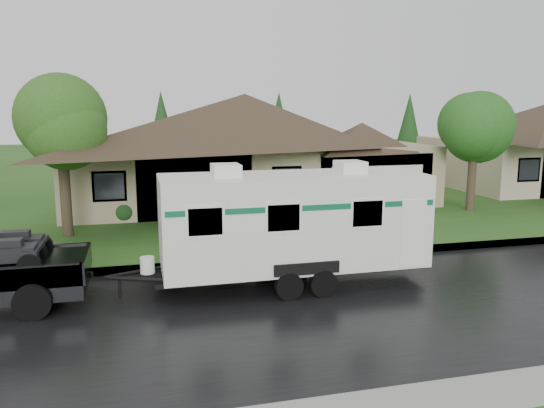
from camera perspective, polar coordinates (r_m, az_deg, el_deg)
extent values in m
plane|color=#28561A|center=(15.25, 0.32, -8.65)|extent=(140.00, 140.00, 0.00)
cube|color=black|center=(13.44, 2.51, -11.27)|extent=(140.00, 8.00, 0.01)
cube|color=gray|center=(17.32, -1.56, -6.10)|extent=(140.00, 0.50, 0.15)
cube|color=#28561A|center=(29.60, -7.01, 0.61)|extent=(140.00, 26.00, 0.15)
cube|color=tan|center=(28.73, -2.85, 3.55)|extent=(18.00, 10.00, 3.00)
pyramid|color=#37281E|center=(28.56, -2.93, 11.75)|extent=(19.44, 10.80, 2.60)
cube|color=tan|center=(27.52, 9.52, 2.83)|extent=(5.76, 4.00, 2.70)
cylinder|color=#382B1E|center=(21.59, -21.28, 0.17)|extent=(0.41, 0.41, 2.59)
sphere|color=#396B23|center=(21.32, -21.77, 7.69)|extent=(3.57, 3.57, 3.57)
cylinder|color=#382B1E|center=(27.03, 20.63, 1.92)|extent=(0.39, 0.39, 2.45)
sphere|color=#2C6A22|center=(26.82, 20.98, 7.60)|extent=(3.38, 3.38, 3.38)
sphere|color=#143814|center=(23.67, -15.62, -0.65)|extent=(1.00, 1.00, 1.00)
sphere|color=#143814|center=(23.80, -8.02, -0.32)|extent=(1.00, 1.00, 1.00)
sphere|color=#143814|center=(24.33, -0.63, 0.01)|extent=(1.00, 1.00, 1.00)
sphere|color=#143814|center=(25.25, 6.33, 0.31)|extent=(1.00, 1.00, 1.00)
sphere|color=#143814|center=(26.51, 12.72, 0.59)|extent=(1.00, 1.00, 1.00)
cube|color=black|center=(14.70, -23.84, -6.07)|extent=(2.30, 1.99, 0.06)
cylinder|color=black|center=(13.91, -24.36, -9.54)|extent=(0.88, 0.34, 0.88)
cylinder|color=black|center=(15.83, -23.09, -7.10)|extent=(0.88, 0.34, 0.88)
cube|color=white|center=(14.87, 2.29, -1.72)|extent=(7.33, 2.51, 2.57)
cube|color=black|center=(15.23, 2.25, -7.03)|extent=(7.75, 1.26, 0.15)
cube|color=#0C593C|center=(14.77, 2.31, 0.43)|extent=(7.18, 2.53, 0.15)
cube|color=white|center=(14.23, -4.98, 3.63)|extent=(0.73, 0.84, 0.34)
cube|color=white|center=(15.21, 8.41, 3.97)|extent=(0.73, 0.84, 0.34)
cylinder|color=black|center=(13.99, 1.83, -8.81)|extent=(0.73, 0.25, 0.73)
cylinder|color=black|center=(16.27, -0.59, -6.09)|extent=(0.73, 0.25, 0.73)
cylinder|color=black|center=(14.27, 5.51, -8.48)|extent=(0.73, 0.25, 0.73)
cylinder|color=black|center=(16.51, 2.60, -5.86)|extent=(0.73, 0.25, 0.73)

